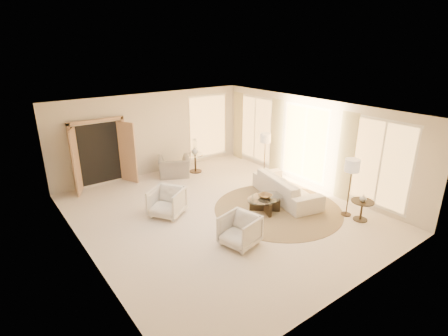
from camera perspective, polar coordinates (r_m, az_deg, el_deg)
room at (r=9.05m, az=-0.52°, el=0.56°), size 7.04×8.04×2.83m
windows_right at (r=11.41m, az=13.33°, el=3.89°), size 0.10×6.40×2.40m
window_back_corner at (r=13.45m, az=-2.56°, el=6.80°), size 1.70×0.10×2.40m
curtains_right at (r=11.96m, az=9.89°, el=4.62°), size 0.06×5.20×2.60m
french_doors at (r=11.65m, az=-19.50°, el=2.14°), size 1.95×0.66×2.16m
area_rug at (r=9.92m, az=8.75°, el=-6.62°), size 4.53×4.53×0.01m
sofa at (r=10.47m, az=10.12°, el=-3.13°), size 1.47×2.59×0.71m
armchair_left at (r=9.44m, az=-9.30°, el=-5.29°), size 1.09×1.10×0.84m
armchair_right at (r=8.05m, az=2.59°, el=-9.92°), size 0.88×0.92×0.79m
accent_chair at (r=12.10m, az=-8.20°, el=0.72°), size 1.24×1.07×0.92m
coffee_table at (r=9.65m, az=6.69°, el=-5.63°), size 1.35×1.35×0.41m
end_table at (r=9.76m, az=21.59°, el=-5.94°), size 0.58×0.58×0.54m
side_table at (r=12.46m, az=-4.71°, el=1.14°), size 0.57×0.57×0.66m
floor_lamp_near at (r=11.91m, az=6.77°, el=4.59°), size 0.36×0.36×1.50m
floor_lamp_far at (r=9.55m, az=20.17°, el=-0.01°), size 0.38×0.38×1.58m
bowl at (r=9.57m, az=6.73°, el=-4.57°), size 0.38×0.38×0.09m
end_vase at (r=9.66m, az=21.79°, el=-4.54°), size 0.21×0.21×0.19m
side_vase at (r=12.34m, az=-4.76°, el=2.87°), size 0.27×0.27×0.27m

